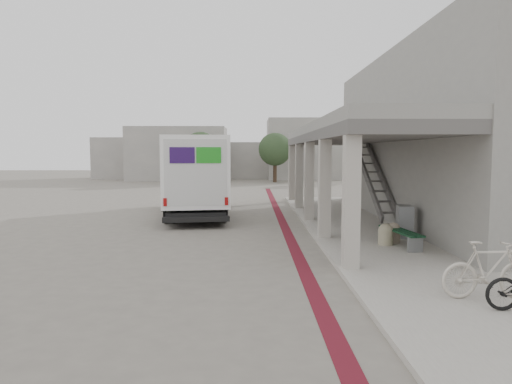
{
  "coord_description": "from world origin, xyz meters",
  "views": [
    {
      "loc": [
        -0.31,
        -14.38,
        2.92
      ],
      "look_at": [
        -0.15,
        0.66,
        1.6
      ],
      "focal_mm": 32.0,
      "sensor_mm": 36.0,
      "label": 1
    }
  ],
  "objects_px": {
    "bench": "(401,235)",
    "bicycle_cream": "(489,270)",
    "fedex_truck": "(195,174)",
    "utility_cabinet": "(405,222)"
  },
  "relations": [
    {
      "from": "utility_cabinet",
      "to": "bicycle_cream",
      "type": "height_order",
      "value": "bicycle_cream"
    },
    {
      "from": "utility_cabinet",
      "to": "bicycle_cream",
      "type": "bearing_deg",
      "value": -85.68
    },
    {
      "from": "bench",
      "to": "utility_cabinet",
      "type": "height_order",
      "value": "utility_cabinet"
    },
    {
      "from": "bench",
      "to": "bicycle_cream",
      "type": "height_order",
      "value": "bicycle_cream"
    },
    {
      "from": "bench",
      "to": "bicycle_cream",
      "type": "distance_m",
      "value": 4.88
    },
    {
      "from": "fedex_truck",
      "to": "bench",
      "type": "height_order",
      "value": "fedex_truck"
    },
    {
      "from": "bench",
      "to": "bicycle_cream",
      "type": "xyz_separation_m",
      "value": [
        0.09,
        -4.87,
        0.21
      ]
    },
    {
      "from": "utility_cabinet",
      "to": "bicycle_cream",
      "type": "xyz_separation_m",
      "value": [
        -0.48,
        -6.22,
        0.03
      ]
    },
    {
      "from": "fedex_truck",
      "to": "bench",
      "type": "bearing_deg",
      "value": -55.14
    },
    {
      "from": "fedex_truck",
      "to": "utility_cabinet",
      "type": "bearing_deg",
      "value": -47.46
    }
  ]
}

